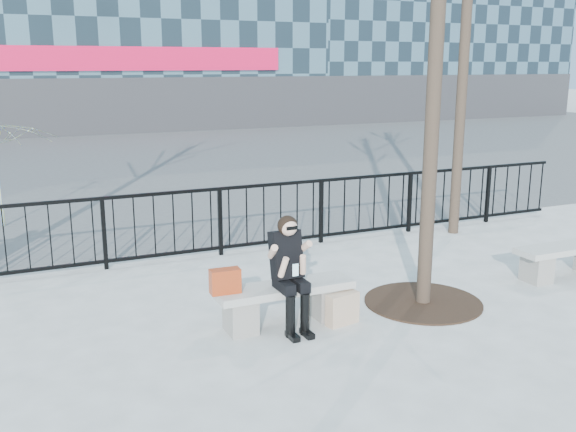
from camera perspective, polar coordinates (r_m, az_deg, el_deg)
name	(u,v)px	position (r m, az deg, el deg)	size (l,w,h in m)	color
ground	(285,324)	(7.68, -0.29, -9.57)	(120.00, 120.00, 0.00)	gray
street_surface	(99,158)	(21.87, -16.42, 4.99)	(60.00, 23.00, 0.01)	#474747
railing	(208,223)	(10.19, -7.12, -0.58)	(14.00, 0.06, 1.10)	black
tree_grate	(423,302)	(8.49, 11.90, -7.49)	(1.50, 1.50, 0.02)	black
bench_main	(285,300)	(7.57, -0.30, -7.47)	(1.65, 0.46, 0.49)	slate
bench_second	(565,257)	(10.04, 23.42, -3.39)	(1.59, 0.44, 0.47)	slate
seated_woman	(290,274)	(7.31, 0.21, -5.18)	(0.50, 0.64, 1.34)	black
handbag	(225,281)	(7.23, -5.61, -5.78)	(0.34, 0.16, 0.28)	#9E3313
shopping_bag	(342,309)	(7.64, 4.86, -8.22)	(0.40, 0.15, 0.38)	beige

